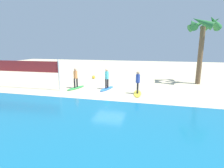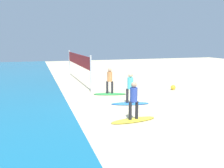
{
  "view_description": "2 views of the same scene",
  "coord_description": "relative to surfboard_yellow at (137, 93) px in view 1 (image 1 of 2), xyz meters",
  "views": [
    {
      "loc": [
        -3.63,
        13.72,
        3.54
      ],
      "look_at": [
        -0.58,
        1.35,
        0.82
      ],
      "focal_mm": 28.58,
      "sensor_mm": 36.0,
      "label": 1
    },
    {
      "loc": [
        -11.68,
        4.6,
        3.46
      ],
      "look_at": [
        -0.07,
        0.87,
        1.25
      ],
      "focal_mm": 38.7,
      "sensor_mm": 36.0,
      "label": 2
    }
  ],
  "objects": [
    {
      "name": "beach_ball",
      "position": [
        5.4,
        -5.32,
        0.13
      ],
      "size": [
        0.34,
        0.34,
        0.34
      ],
      "primitive_type": "sphere",
      "color": "yellow",
      "rests_on": "ground"
    },
    {
      "name": "surfer_blue",
      "position": [
        2.65,
        -0.92,
        0.99
      ],
      "size": [
        0.32,
        0.45,
        1.64
      ],
      "color": "#232328",
      "rests_on": "surfboard_blue"
    },
    {
      "name": "surfboard_blue",
      "position": [
        2.65,
        -0.92,
        0.0
      ],
      "size": [
        1.01,
        2.17,
        0.09
      ],
      "primitive_type": "ellipsoid",
      "rotation": [
        0.0,
        0.0,
        1.35
      ],
      "color": "blue",
      "rests_on": "ground"
    },
    {
      "name": "surfer_green",
      "position": [
        5.29,
        -0.57,
        0.99
      ],
      "size": [
        0.32,
        0.45,
        1.64
      ],
      "color": "#232328",
      "rests_on": "surfboard_green"
    },
    {
      "name": "surfboard_yellow",
      "position": [
        0.0,
        0.0,
        0.0
      ],
      "size": [
        0.75,
        2.14,
        0.09
      ],
      "primitive_type": "ellipsoid",
      "rotation": [
        0.0,
        0.0,
        1.66
      ],
      "color": "yellow",
      "rests_on": "ground"
    },
    {
      "name": "surfer_yellow",
      "position": [
        0.0,
        -0.0,
        0.99
      ],
      "size": [
        0.32,
        0.46,
        1.64
      ],
      "color": "#232328",
      "rests_on": "surfboard_yellow"
    },
    {
      "name": "palm_tree",
      "position": [
        -5.21,
        -5.11,
        4.95
      ],
      "size": [
        2.88,
        3.03,
        6.23
      ],
      "color": "brown",
      "rests_on": "ground"
    },
    {
      "name": "volleyball_net",
      "position": [
        10.74,
        0.52,
        1.74
      ],
      "size": [
        9.1,
        0.26,
        2.5
      ],
      "color": "silver",
      "rests_on": "ground"
    },
    {
      "name": "surfboard_green",
      "position": [
        5.29,
        -0.57,
        0.0
      ],
      "size": [
        1.1,
        2.17,
        0.09
      ],
      "primitive_type": "ellipsoid",
      "rotation": [
        0.0,
        0.0,
        1.3
      ],
      "color": "green",
      "rests_on": "ground"
    },
    {
      "name": "ground_plane",
      "position": [
        2.39,
        -0.64,
        -0.04
      ],
      "size": [
        60.0,
        60.0,
        0.0
      ],
      "primitive_type": "plane",
      "color": "beige"
    }
  ]
}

